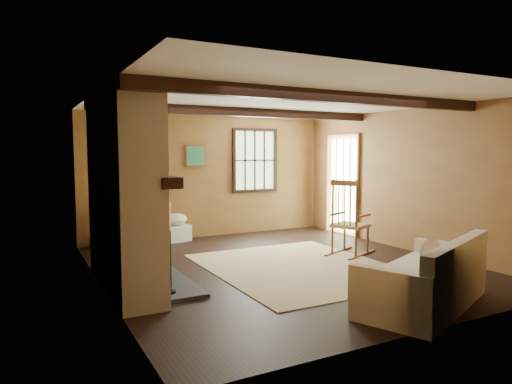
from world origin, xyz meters
TOP-DOWN VIEW (x-y plane):
  - ground at (0.00, 0.00)m, footprint 5.50×5.50m
  - room_envelope at (0.22, 0.26)m, footprint 5.02×5.52m
  - fireplace at (-2.23, -0.00)m, footprint 1.02×2.30m
  - rug at (0.20, -0.20)m, footprint 2.50×3.00m
  - rocking_chair at (1.37, 0.13)m, footprint 1.01×0.78m
  - sofa at (0.51, -2.26)m, footprint 2.04×1.47m
  - firewood_pile at (-2.03, 2.58)m, footprint 0.59×0.11m
  - laundry_basket at (-0.79, 2.55)m, footprint 0.59×0.51m
  - basket_pillow at (-0.79, 2.55)m, footprint 0.54×0.48m
  - armchair at (-1.65, 2.13)m, footprint 1.28×1.28m

SIDE VIEW (x-z plane):
  - ground at x=0.00m, z-range 0.00..0.00m
  - rug at x=0.20m, z-range 0.00..0.01m
  - firewood_pile at x=-2.03m, z-range 0.00..0.21m
  - laundry_basket at x=-0.79m, z-range 0.00..0.30m
  - sofa at x=0.51m, z-range -0.11..0.65m
  - basket_pillow at x=-0.79m, z-range 0.30..0.52m
  - armchair at x=-1.65m, z-range 0.00..0.84m
  - rocking_chair at x=1.37m, z-range -0.10..1.14m
  - fireplace at x=-2.23m, z-range -0.10..2.30m
  - room_envelope at x=0.22m, z-range 0.41..2.85m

